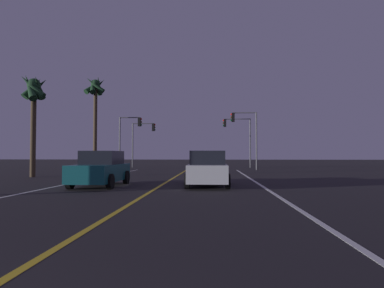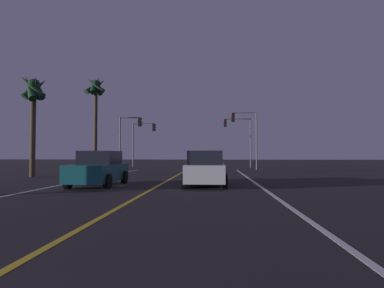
# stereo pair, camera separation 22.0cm
# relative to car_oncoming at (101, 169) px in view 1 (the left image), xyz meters

# --- Properties ---
(lane_edge_right) EXTENTS (0.16, 38.49, 0.01)m
(lane_edge_right) POSITION_rel_car_oncoming_xyz_m (7.76, -2.15, -0.82)
(lane_edge_right) COLOR silver
(lane_edge_right) RESTS_ON ground
(lane_edge_left) EXTENTS (0.16, 38.49, 0.01)m
(lane_edge_left) POSITION_rel_car_oncoming_xyz_m (-2.09, -2.15, -0.82)
(lane_edge_left) COLOR silver
(lane_edge_left) RESTS_ON ground
(lane_center_divider) EXTENTS (0.16, 38.49, 0.01)m
(lane_center_divider) POSITION_rel_car_oncoming_xyz_m (2.84, -2.15, -0.82)
(lane_center_divider) COLOR gold
(lane_center_divider) RESTS_ON ground
(car_oncoming) EXTENTS (2.02, 4.30, 1.70)m
(car_oncoming) POSITION_rel_car_oncoming_xyz_m (0.00, 0.00, 0.00)
(car_oncoming) COLOR black
(car_oncoming) RESTS_ON ground
(car_lead_same_lane) EXTENTS (2.02, 4.30, 1.70)m
(car_lead_same_lane) POSITION_rel_car_oncoming_xyz_m (5.14, 0.34, 0.00)
(car_lead_same_lane) COLOR black
(car_lead_same_lane) RESTS_ON ground
(traffic_light_near_right) EXTENTS (2.63, 0.36, 5.75)m
(traffic_light_near_right) POSITION_rel_car_oncoming_xyz_m (8.57, 17.60, 3.40)
(traffic_light_near_right) COLOR #4C4C51
(traffic_light_near_right) RESTS_ON ground
(traffic_light_near_left) EXTENTS (2.36, 0.36, 5.35)m
(traffic_light_near_left) POSITION_rel_car_oncoming_xyz_m (-3.00, 17.60, 3.11)
(traffic_light_near_left) COLOR #4C4C51
(traffic_light_near_left) RESTS_ON ground
(traffic_light_far_right) EXTENTS (3.24, 0.36, 5.71)m
(traffic_light_far_right) POSITION_rel_car_oncoming_xyz_m (8.26, 23.10, 3.41)
(traffic_light_far_right) COLOR #4C4C51
(traffic_light_far_right) RESTS_ON ground
(traffic_light_far_left) EXTENTS (2.80, 0.36, 5.25)m
(traffic_light_far_left) POSITION_rel_car_oncoming_xyz_m (-2.77, 23.10, 3.07)
(traffic_light_far_left) COLOR #4C4C51
(traffic_light_far_left) RESTS_ON ground
(street_lamp_right_near) EXTENTS (2.70, 0.44, 8.02)m
(street_lamp_right_near) POSITION_rel_car_oncoming_xyz_m (9.20, -7.77, 4.31)
(street_lamp_right_near) COLOR #4C4C51
(street_lamp_right_near) RESTS_ON ground
(palm_tree_left_mid) EXTENTS (2.07, 1.99, 7.19)m
(palm_tree_left_mid) POSITION_rel_car_oncoming_xyz_m (-6.82, 6.11, 4.80)
(palm_tree_left_mid) COLOR #473826
(palm_tree_left_mid) RESTS_ON ground
(palm_tree_left_far) EXTENTS (2.18, 2.22, 9.28)m
(palm_tree_left_far) POSITION_rel_car_oncoming_xyz_m (-6.15, 16.17, 6.63)
(palm_tree_left_far) COLOR #473826
(palm_tree_left_far) RESTS_ON ground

